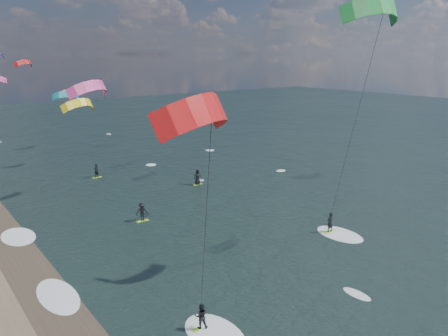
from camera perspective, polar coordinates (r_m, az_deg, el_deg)
kitesurfer_near_a at (r=29.19m, az=18.81°, el=12.42°), size 7.69×8.50×17.78m
kitesurfer_near_b at (r=16.89m, az=-1.65°, el=-5.90°), size 6.80×8.56×13.67m
far_kitesurfers at (r=44.91m, az=-9.17°, el=-2.84°), size 11.22×16.73×1.75m
bg_kite_field at (r=67.93m, az=-23.41°, el=10.87°), size 12.83×68.35×6.62m
shoreline_surf at (r=29.32m, az=-19.54°, el=-15.27°), size 2.40×79.40×0.11m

